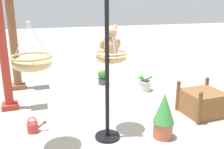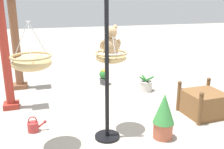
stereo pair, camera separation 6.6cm
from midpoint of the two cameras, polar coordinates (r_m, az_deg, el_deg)
The scene contains 12 objects.
ground_plane at distance 4.69m, azimuth 0.55°, elevation -13.12°, with size 40.00×40.00×0.00m, color #A8A093.
display_pole_central at distance 4.22m, azimuth -0.68°, elevation -5.51°, with size 0.44×0.44×2.39m.
hanging_basket_with_teddy at distance 4.30m, azimuth 0.24°, elevation 4.11°, with size 0.56×0.56×0.62m.
teddy_bear at distance 4.28m, azimuth 0.14°, elevation 7.24°, with size 0.37×0.32×0.54m.
hanging_basket_left_high at distance 3.91m, azimuth -17.46°, elevation 2.76°, with size 0.61×0.61×0.73m.
greenhouse_pillar_left at distance 5.77m, azimuth -22.98°, elevation 4.38°, with size 0.35×0.35×2.58m.
greenhouse_pillar_right at distance 7.13m, azimuth -20.91°, elevation 6.46°, with size 0.40×0.40×2.54m.
wooden_planter_box at distance 5.61m, azimuth 20.61°, elevation -6.01°, with size 0.86×0.83×0.68m.
potted_plant_fern_front at distance 6.76m, azimuth 8.10°, elevation -2.32°, with size 0.44×0.45×0.42m.
potted_plant_flowering_red at distance 4.44m, azimuth 12.19°, elevation -9.20°, with size 0.37×0.37×0.83m.
potted_plant_bushy_green at distance 7.20m, azimuth -1.54°, elevation -0.54°, with size 0.28×0.28×0.44m.
watering_can at distance 4.89m, azimuth -17.15°, elevation -11.26°, with size 0.35×0.20×0.30m.
Camera 2 is at (-1.24, -3.90, 2.30)m, focal length 39.92 mm.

